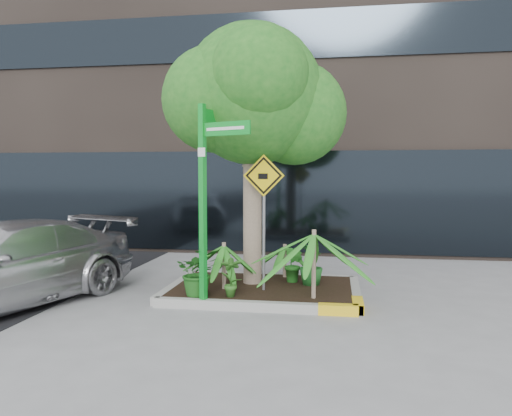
# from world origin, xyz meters

# --- Properties ---
(ground) EXTENTS (80.00, 80.00, 0.00)m
(ground) POSITION_xyz_m (0.00, 0.00, 0.00)
(ground) COLOR gray
(ground) RESTS_ON ground
(building) EXTENTS (18.00, 8.00, 15.00)m
(building) POSITION_xyz_m (0.50, 8.50, 7.50)
(building) COLOR #2D2621
(building) RESTS_ON ground
(planter) EXTENTS (3.35, 2.36, 0.15)m
(planter) POSITION_xyz_m (0.23, 0.27, 0.10)
(planter) COLOR #9E9E99
(planter) RESTS_ON ground
(tree) EXTENTS (3.21, 2.85, 4.82)m
(tree) POSITION_xyz_m (-0.04, 0.54, 3.52)
(tree) COLOR gray
(tree) RESTS_ON ground
(palm_front) EXTENTS (1.23, 1.23, 1.37)m
(palm_front) POSITION_xyz_m (1.11, -0.43, 1.17)
(palm_front) COLOR gray
(palm_front) RESTS_ON ground
(palm_left) EXTENTS (0.90, 0.90, 1.00)m
(palm_left) POSITION_xyz_m (-0.44, -0.02, 0.90)
(palm_left) COLOR gray
(palm_left) RESTS_ON ground
(palm_back) EXTENTS (0.71, 0.71, 0.79)m
(palm_back) POSITION_xyz_m (0.49, 1.11, 0.74)
(palm_back) COLOR gray
(palm_back) RESTS_ON ground
(parked_car) EXTENTS (3.37, 5.02, 1.35)m
(parked_car) POSITION_xyz_m (-3.80, -1.22, 0.67)
(parked_car) COLOR #B5B5BA
(parked_car) RESTS_ON ground
(shrub_a) EXTENTS (0.89, 0.89, 0.78)m
(shrub_a) POSITION_xyz_m (-0.74, -0.55, 0.54)
(shrub_a) COLOR #1A5217
(shrub_a) RESTS_ON planter
(shrub_b) EXTENTS (0.59, 0.59, 0.75)m
(shrub_b) POSITION_xyz_m (1.02, 0.52, 0.52)
(shrub_b) COLOR #1B5A1F
(shrub_b) RESTS_ON planter
(shrub_c) EXTENTS (0.42, 0.42, 0.66)m
(shrub_c) POSITION_xyz_m (-0.20, -0.55, 0.48)
(shrub_c) COLOR #2E6920
(shrub_c) RESTS_ON planter
(shrub_d) EXTENTS (0.51, 0.51, 0.66)m
(shrub_d) POSITION_xyz_m (0.70, 0.67, 0.48)
(shrub_d) COLOR #226A1E
(shrub_d) RESTS_ON planter
(street_sign_post) EXTENTS (0.88, 1.17, 3.20)m
(street_sign_post) POSITION_xyz_m (-0.52, -0.74, 1.98)
(street_sign_post) COLOR #0D9126
(street_sign_post) RESTS_ON ground
(cattle_sign) EXTENTS (0.71, 0.11, 2.30)m
(cattle_sign) POSITION_xyz_m (0.25, 0.00, 1.70)
(cattle_sign) COLOR slate
(cattle_sign) RESTS_ON ground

